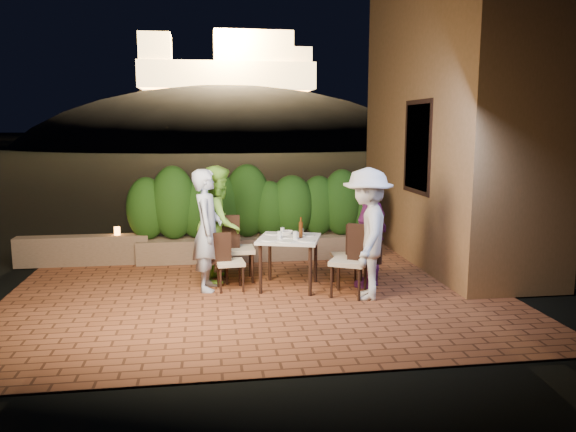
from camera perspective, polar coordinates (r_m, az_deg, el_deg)
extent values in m
plane|color=black|center=(7.85, -2.92, -8.42)|extent=(400.00, 400.00, 0.00)
cube|color=brown|center=(8.34, -3.25, -7.75)|extent=(7.00, 6.00, 0.15)
cube|color=#9B6B3D|center=(10.38, 16.32, 9.62)|extent=(1.60, 5.00, 5.00)
cube|color=black|center=(9.62, 13.17, 6.84)|extent=(0.08, 1.00, 1.40)
cube|color=black|center=(9.62, 13.11, 6.84)|extent=(0.06, 1.15, 1.55)
cube|color=#76604B|center=(10.03, -3.04, -3.23)|extent=(4.20, 0.55, 0.40)
cube|color=#76604B|center=(10.20, -20.10, -3.29)|extent=(2.20, 0.30, 0.50)
ellipsoid|color=black|center=(67.81, -6.03, 3.75)|extent=(52.00, 40.00, 22.00)
cylinder|color=white|center=(7.95, -1.95, -2.42)|extent=(0.22, 0.22, 0.01)
cylinder|color=white|center=(8.40, -1.54, -1.79)|extent=(0.23, 0.23, 0.01)
cylinder|color=white|center=(7.89, 1.89, -2.50)|extent=(0.24, 0.24, 0.01)
cylinder|color=white|center=(8.30, 2.06, -1.93)|extent=(0.19, 0.19, 0.01)
cylinder|color=white|center=(8.13, -0.01, -2.16)|extent=(0.22, 0.22, 0.01)
cylinder|color=white|center=(7.84, -0.13, -2.57)|extent=(0.23, 0.23, 0.01)
cylinder|color=silver|center=(8.02, -0.86, -1.94)|extent=(0.06, 0.06, 0.11)
cylinder|color=silver|center=(8.34, -0.57, -1.54)|extent=(0.06, 0.06, 0.10)
cylinder|color=silver|center=(7.97, 0.75, -1.98)|extent=(0.07, 0.07, 0.12)
cylinder|color=silver|center=(8.25, 1.35, -1.64)|extent=(0.06, 0.06, 0.11)
imported|color=white|center=(8.39, -0.14, -1.68)|extent=(0.23, 0.23, 0.05)
imported|color=#A1B1CF|center=(8.11, -8.19, -1.42)|extent=(0.50, 0.69, 1.75)
imported|color=#85D542|center=(8.59, -7.03, -0.76)|extent=(0.79, 0.95, 1.76)
imported|color=silver|center=(7.70, 8.03, -1.81)|extent=(0.98, 1.31, 1.80)
imported|color=#73266F|center=(8.28, 8.40, -1.83)|extent=(0.90, 0.94, 1.57)
cylinder|color=orange|center=(10.03, -16.97, -1.46)|extent=(0.10, 0.10, 0.14)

